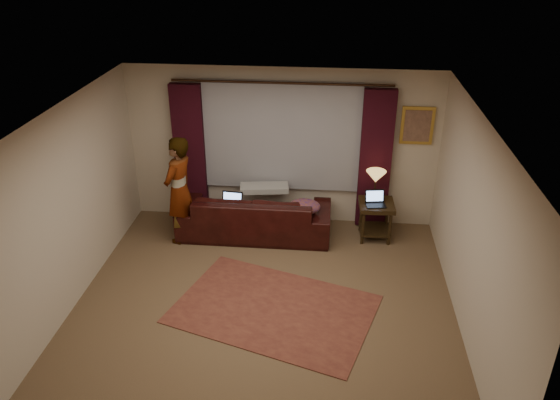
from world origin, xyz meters
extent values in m
cube|color=brown|center=(0.00, 0.00, -0.01)|extent=(5.00, 5.00, 0.01)
cube|color=silver|center=(0.00, 0.00, 2.60)|extent=(5.00, 5.00, 0.02)
cube|color=beige|center=(0.00, 2.50, 1.30)|extent=(5.00, 0.02, 2.60)
cube|color=beige|center=(0.00, -2.50, 1.30)|extent=(5.00, 0.02, 2.60)
cube|color=beige|center=(-2.50, 0.00, 1.30)|extent=(0.02, 5.00, 2.60)
cube|color=beige|center=(2.50, 0.00, 1.30)|extent=(0.02, 5.00, 2.60)
cube|color=gray|center=(0.00, 2.44, 1.50)|extent=(2.50, 0.05, 1.80)
cube|color=black|center=(-1.50, 2.39, 1.18)|extent=(0.50, 0.14, 2.30)
cube|color=black|center=(1.50, 2.39, 1.18)|extent=(0.50, 0.14, 2.30)
cylinder|color=#311E12|center=(0.00, 2.39, 2.38)|extent=(0.04, 0.04, 3.40)
cube|color=gold|center=(2.10, 2.47, 1.75)|extent=(0.50, 0.04, 0.60)
imported|color=black|center=(-0.38, 1.93, 0.49)|extent=(2.44, 1.06, 0.98)
cube|color=#989791|center=(-0.25, 2.16, 0.98)|extent=(0.81, 0.42, 0.09)
ellipsoid|color=brown|center=(0.42, 1.79, 0.60)|extent=(0.60, 0.52, 0.21)
cube|color=brown|center=(0.14, -0.01, 0.01)|extent=(2.90, 2.36, 0.01)
cube|color=black|center=(1.55, 1.99, 0.31)|extent=(0.56, 0.56, 0.62)
imported|color=#989791|center=(-1.50, 1.64, 0.87)|extent=(0.64, 0.64, 1.73)
camera|label=1|loc=(0.80, -5.72, 4.53)|focal=35.00mm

